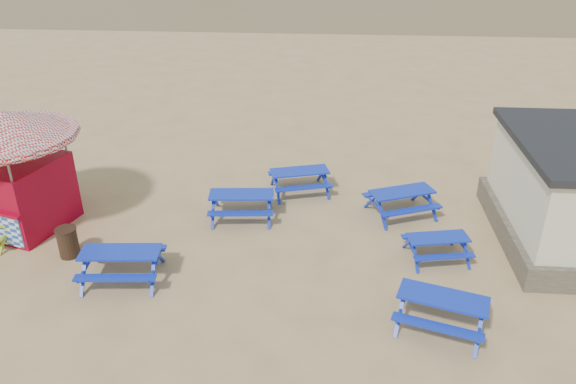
# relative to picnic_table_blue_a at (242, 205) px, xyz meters

# --- Properties ---
(ground) EXTENTS (400.00, 400.00, 0.00)m
(ground) POSITION_rel_picnic_table_blue_a_xyz_m (0.92, -1.61, -0.42)
(ground) COLOR tan
(ground) RESTS_ON ground
(picnic_table_blue_a) EXTENTS (2.12, 1.76, 0.83)m
(picnic_table_blue_a) POSITION_rel_picnic_table_blue_a_xyz_m (0.00, 0.00, 0.00)
(picnic_table_blue_a) COLOR #171AAD
(picnic_table_blue_a) RESTS_ON ground
(picnic_table_blue_b) EXTENTS (2.29, 2.03, 0.81)m
(picnic_table_blue_b) POSITION_rel_picnic_table_blue_a_xyz_m (1.71, 1.87, -0.01)
(picnic_table_blue_b) COLOR #171AAD
(picnic_table_blue_b) RESTS_ON ground
(picnic_table_blue_c) EXTENTS (2.45, 2.24, 0.84)m
(picnic_table_blue_c) POSITION_rel_picnic_table_blue_a_xyz_m (5.00, 0.55, 0.00)
(picnic_table_blue_c) COLOR #171AAD
(picnic_table_blue_c) RESTS_ON ground
(picnic_table_blue_d) EXTENTS (2.17, 1.81, 0.86)m
(picnic_table_blue_d) POSITION_rel_picnic_table_blue_a_xyz_m (-2.62, -3.49, 0.01)
(picnic_table_blue_d) COLOR #171AAD
(picnic_table_blue_d) RESTS_ON ground
(picnic_table_blue_e) EXTENTS (2.42, 2.16, 0.85)m
(picnic_table_blue_e) POSITION_rel_picnic_table_blue_a_xyz_m (5.37, -4.76, 0.01)
(picnic_table_blue_e) COLOR #171AAD
(picnic_table_blue_e) RESTS_ON ground
(picnic_table_blue_f) EXTENTS (1.90, 1.64, 0.70)m
(picnic_table_blue_f) POSITION_rel_picnic_table_blue_a_xyz_m (5.73, -1.90, -0.07)
(picnic_table_blue_f) COLOR #171AAD
(picnic_table_blue_f) RESTS_ON ground
(ice_cream_kiosk) EXTENTS (5.10, 5.10, 3.67)m
(ice_cream_kiosk) POSITION_rel_picnic_table_blue_a_xyz_m (-6.56, -0.98, 1.89)
(ice_cream_kiosk) COLOR maroon
(ice_cream_kiosk) RESTS_ON ground
(litter_bin) EXTENTS (0.59, 0.59, 0.87)m
(litter_bin) POSITION_rel_picnic_table_blue_a_xyz_m (-4.50, -2.53, 0.02)
(litter_bin) COLOR #322217
(litter_bin) RESTS_ON ground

